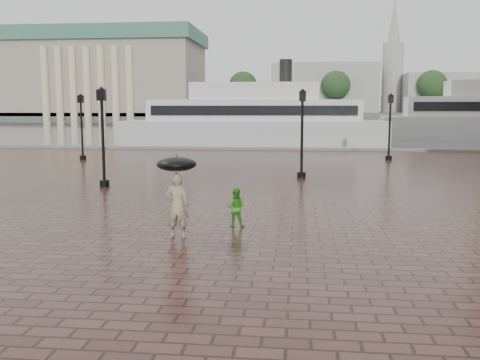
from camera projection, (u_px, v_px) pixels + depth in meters
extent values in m
plane|color=#351D18|center=(189.00, 246.00, 14.01)|extent=(300.00, 300.00, 0.00)
plane|color=#414C4F|center=(284.00, 126.00, 104.62)|extent=(240.00, 240.00, 0.00)
cube|color=slate|center=(265.00, 150.00, 45.53)|extent=(80.00, 0.60, 0.30)
cube|color=#4C4C47|center=(290.00, 115.00, 171.46)|extent=(300.00, 60.00, 2.00)
cube|color=gray|center=(107.00, 79.00, 161.11)|extent=(55.00, 30.00, 22.00)
cube|color=#3B6C5A|center=(105.00, 38.00, 159.48)|extent=(57.00, 32.00, 4.00)
cube|color=#9E9C96|center=(323.00, 89.00, 159.44)|extent=(30.00, 22.00, 14.00)
cube|color=#9E9C96|center=(444.00, 93.00, 155.88)|extent=(25.00, 22.00, 11.00)
cylinder|color=#9E9C96|center=(392.00, 78.00, 156.88)|extent=(6.00, 6.00, 20.00)
cone|color=#9E9C96|center=(394.00, 29.00, 154.98)|extent=(5.00, 5.00, 18.00)
cylinder|color=#2D2119|center=(69.00, 106.00, 156.31)|extent=(1.00, 1.00, 8.00)
sphere|color=#1C3518|center=(68.00, 87.00, 155.56)|extent=(8.00, 8.00, 8.00)
cylinder|color=#2D2119|center=(154.00, 106.00, 153.54)|extent=(1.00, 1.00, 8.00)
sphere|color=#1C3518|center=(154.00, 86.00, 152.79)|extent=(8.00, 8.00, 8.00)
cylinder|color=#2D2119|center=(243.00, 106.00, 150.77)|extent=(1.00, 1.00, 8.00)
sphere|color=#1C3518|center=(243.00, 86.00, 150.02)|extent=(8.00, 8.00, 8.00)
cylinder|color=#2D2119|center=(335.00, 106.00, 148.00)|extent=(1.00, 1.00, 8.00)
sphere|color=#1C3518|center=(336.00, 85.00, 147.25)|extent=(8.00, 8.00, 8.00)
cylinder|color=#2D2119|center=(431.00, 105.00, 145.23)|extent=(1.00, 1.00, 8.00)
sphere|color=#1C3518|center=(432.00, 85.00, 144.48)|extent=(8.00, 8.00, 8.00)
cylinder|color=black|center=(104.00, 183.00, 24.49)|extent=(0.44, 0.44, 0.30)
cylinder|color=black|center=(103.00, 143.00, 24.24)|extent=(0.14, 0.14, 4.00)
cube|color=black|center=(101.00, 95.00, 23.95)|extent=(0.35, 0.35, 0.50)
sphere|color=beige|center=(101.00, 95.00, 23.95)|extent=(0.28, 0.28, 0.28)
cylinder|color=black|center=(301.00, 175.00, 27.46)|extent=(0.44, 0.44, 0.30)
cylinder|color=black|center=(302.00, 139.00, 27.21)|extent=(0.14, 0.14, 4.00)
cube|color=black|center=(303.00, 96.00, 26.92)|extent=(0.35, 0.35, 0.50)
sphere|color=beige|center=(303.00, 96.00, 26.92)|extent=(0.28, 0.28, 0.28)
cylinder|color=black|center=(83.00, 158.00, 36.95)|extent=(0.44, 0.44, 0.30)
cylinder|color=black|center=(82.00, 131.00, 36.70)|extent=(0.14, 0.14, 4.00)
cube|color=black|center=(81.00, 99.00, 36.41)|extent=(0.35, 0.35, 0.50)
sphere|color=beige|center=(81.00, 99.00, 36.41)|extent=(0.28, 0.28, 0.28)
cylinder|color=black|center=(389.00, 158.00, 36.66)|extent=(0.44, 0.44, 0.30)
cylinder|color=black|center=(390.00, 131.00, 36.41)|extent=(0.14, 0.14, 4.00)
cube|color=black|center=(391.00, 99.00, 36.12)|extent=(0.35, 0.35, 0.50)
sphere|color=beige|center=(391.00, 99.00, 36.12)|extent=(0.28, 0.28, 0.28)
imported|color=gray|center=(177.00, 205.00, 14.81)|extent=(0.67, 0.44, 1.83)
imported|color=#2E931B|center=(235.00, 207.00, 16.24)|extent=(0.59, 0.47, 1.18)
cube|color=silver|center=(254.00, 133.00, 50.44)|extent=(24.62, 7.19, 2.34)
cube|color=silver|center=(254.00, 110.00, 50.15)|extent=(19.72, 6.14, 1.95)
cube|color=silver|center=(254.00, 91.00, 49.91)|extent=(11.91, 5.12, 1.56)
cylinder|color=black|center=(286.00, 72.00, 49.52)|extent=(1.17, 1.17, 2.34)
cube|color=black|center=(253.00, 110.00, 47.60)|extent=(18.47, 1.13, 0.88)
cube|color=black|center=(255.00, 110.00, 52.70)|extent=(18.47, 1.13, 0.88)
cylinder|color=black|center=(177.00, 183.00, 14.73)|extent=(0.02, 0.02, 0.95)
ellipsoid|color=black|center=(177.00, 164.00, 14.66)|extent=(1.10, 1.10, 0.39)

